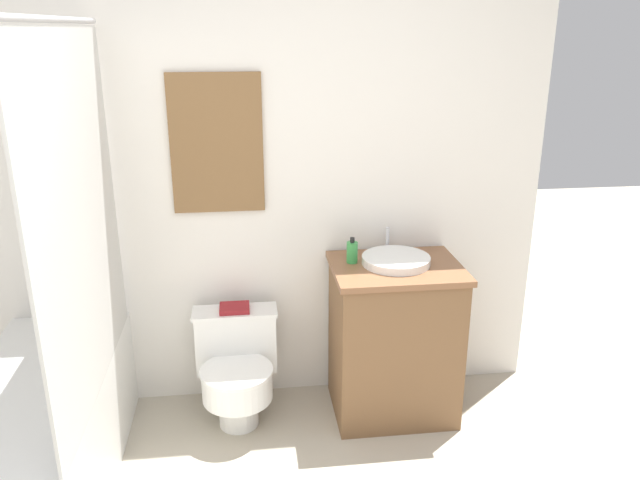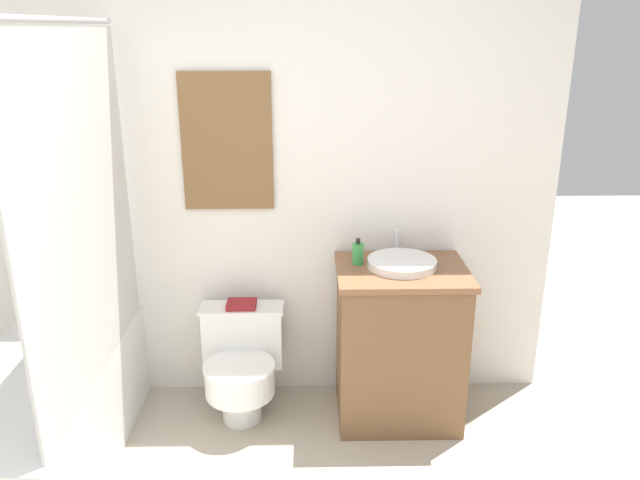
# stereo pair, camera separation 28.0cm
# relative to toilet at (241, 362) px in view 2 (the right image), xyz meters

# --- Properties ---
(wall_back) EXTENTS (3.28, 0.07, 2.50)m
(wall_back) POSITION_rel_toilet_xyz_m (0.00, 0.27, 0.95)
(wall_back) COLOR white
(wall_back) RESTS_ON ground_plane
(shower_area) EXTENTS (0.59, 1.38, 1.98)m
(shower_area) POSITION_rel_toilet_xyz_m (-0.82, -0.44, 0.01)
(shower_area) COLOR white
(shower_area) RESTS_ON ground_plane
(toilet) EXTENTS (0.44, 0.48, 0.56)m
(toilet) POSITION_rel_toilet_xyz_m (0.00, 0.00, 0.00)
(toilet) COLOR white
(toilet) RESTS_ON ground_plane
(vanity) EXTENTS (0.64, 0.51, 0.82)m
(vanity) POSITION_rel_toilet_xyz_m (0.81, -0.02, 0.12)
(vanity) COLOR brown
(vanity) RESTS_ON ground_plane
(sink) EXTENTS (0.34, 0.38, 0.13)m
(sink) POSITION_rel_toilet_xyz_m (0.81, -0.00, 0.55)
(sink) COLOR white
(sink) RESTS_ON vanity
(soap_bottle) EXTENTS (0.06, 0.06, 0.13)m
(soap_bottle) POSITION_rel_toilet_xyz_m (0.60, 0.04, 0.58)
(soap_bottle) COLOR green
(soap_bottle) RESTS_ON vanity
(book_on_tank) EXTENTS (0.15, 0.13, 0.02)m
(book_on_tank) POSITION_rel_toilet_xyz_m (0.00, 0.11, 0.28)
(book_on_tank) COLOR maroon
(book_on_tank) RESTS_ON toilet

